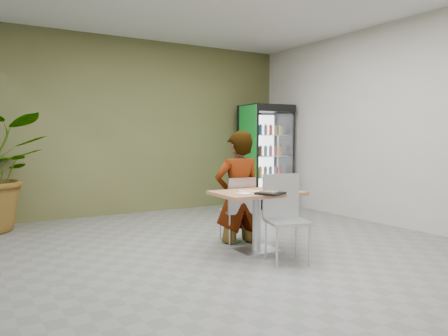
{
  "coord_description": "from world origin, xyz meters",
  "views": [
    {
      "loc": [
        -2.81,
        -4.24,
        1.4
      ],
      "look_at": [
        0.11,
        0.62,
        1.0
      ],
      "focal_mm": 35.0,
      "sensor_mm": 36.0,
      "label": 1
    }
  ],
  "objects_px": {
    "soda_cup": "(272,183)",
    "beverage_fridge": "(266,156)",
    "chair_near": "(284,210)",
    "dining_table": "(257,209)",
    "cafeteria_tray": "(272,193)",
    "seated_woman": "(238,198)",
    "chair_far": "(239,205)"
  },
  "relations": [
    {
      "from": "soda_cup",
      "to": "beverage_fridge",
      "type": "relative_size",
      "value": 0.09
    },
    {
      "from": "chair_near",
      "to": "beverage_fridge",
      "type": "distance_m",
      "value": 3.96
    },
    {
      "from": "dining_table",
      "to": "soda_cup",
      "type": "relative_size",
      "value": 5.77
    },
    {
      "from": "cafeteria_tray",
      "to": "beverage_fridge",
      "type": "relative_size",
      "value": 0.19
    },
    {
      "from": "seated_woman",
      "to": "chair_far",
      "type": "bearing_deg",
      "value": 80.01
    },
    {
      "from": "cafeteria_tray",
      "to": "seated_woman",
      "type": "bearing_deg",
      "value": 84.97
    },
    {
      "from": "chair_near",
      "to": "soda_cup",
      "type": "relative_size",
      "value": 5.43
    },
    {
      "from": "seated_woman",
      "to": "cafeteria_tray",
      "type": "xyz_separation_m",
      "value": [
        -0.07,
        -0.83,
        0.17
      ]
    },
    {
      "from": "soda_cup",
      "to": "cafeteria_tray",
      "type": "xyz_separation_m",
      "value": [
        -0.23,
        -0.31,
        -0.08
      ]
    },
    {
      "from": "chair_near",
      "to": "cafeteria_tray",
      "type": "bearing_deg",
      "value": 124.58
    },
    {
      "from": "seated_woman",
      "to": "beverage_fridge",
      "type": "xyz_separation_m",
      "value": [
        2.15,
        2.28,
        0.43
      ]
    },
    {
      "from": "chair_far",
      "to": "cafeteria_tray",
      "type": "relative_size",
      "value": 2.22
    },
    {
      "from": "chair_far",
      "to": "seated_woman",
      "type": "height_order",
      "value": "seated_woman"
    },
    {
      "from": "chair_far",
      "to": "soda_cup",
      "type": "relative_size",
      "value": 4.84
    },
    {
      "from": "seated_woman",
      "to": "cafeteria_tray",
      "type": "height_order",
      "value": "seated_woman"
    },
    {
      "from": "chair_far",
      "to": "soda_cup",
      "type": "xyz_separation_m",
      "value": [
        0.18,
        -0.48,
        0.33
      ]
    },
    {
      "from": "soda_cup",
      "to": "cafeteria_tray",
      "type": "height_order",
      "value": "soda_cup"
    },
    {
      "from": "dining_table",
      "to": "chair_far",
      "type": "height_order",
      "value": "chair_far"
    },
    {
      "from": "chair_near",
      "to": "soda_cup",
      "type": "distance_m",
      "value": 0.57
    },
    {
      "from": "chair_far",
      "to": "seated_woman",
      "type": "xyz_separation_m",
      "value": [
        0.01,
        0.04,
        0.08
      ]
    },
    {
      "from": "chair_near",
      "to": "cafeteria_tray",
      "type": "relative_size",
      "value": 2.49
    },
    {
      "from": "seated_woman",
      "to": "soda_cup",
      "type": "relative_size",
      "value": 9.87
    },
    {
      "from": "dining_table",
      "to": "chair_near",
      "type": "xyz_separation_m",
      "value": [
        0.08,
        -0.42,
        0.04
      ]
    },
    {
      "from": "chair_far",
      "to": "chair_near",
      "type": "height_order",
      "value": "chair_near"
    },
    {
      "from": "soda_cup",
      "to": "beverage_fridge",
      "type": "height_order",
      "value": "beverage_fridge"
    },
    {
      "from": "soda_cup",
      "to": "dining_table",
      "type": "bearing_deg",
      "value": -170.3
    },
    {
      "from": "dining_table",
      "to": "beverage_fridge",
      "type": "relative_size",
      "value": 0.51
    },
    {
      "from": "chair_near",
      "to": "dining_table",
      "type": "bearing_deg",
      "value": 118.24
    },
    {
      "from": "soda_cup",
      "to": "beverage_fridge",
      "type": "xyz_separation_m",
      "value": [
        1.99,
        2.81,
        0.19
      ]
    },
    {
      "from": "dining_table",
      "to": "cafeteria_tray",
      "type": "bearing_deg",
      "value": -83.84
    },
    {
      "from": "chair_near",
      "to": "soda_cup",
      "type": "xyz_separation_m",
      "value": [
        0.19,
        0.47,
        0.26
      ]
    },
    {
      "from": "dining_table",
      "to": "beverage_fridge",
      "type": "height_order",
      "value": "beverage_fridge"
    }
  ]
}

